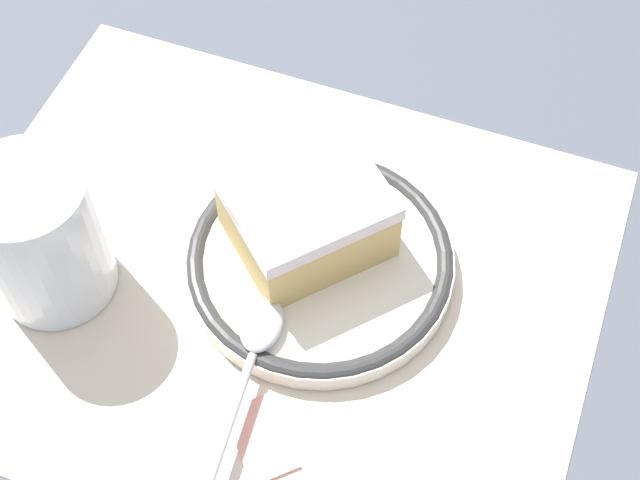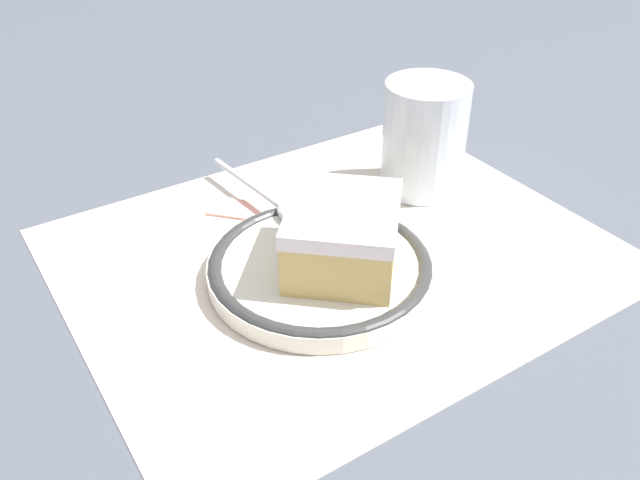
{
  "view_description": "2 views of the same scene",
  "coord_description": "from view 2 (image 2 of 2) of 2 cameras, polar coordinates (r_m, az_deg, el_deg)",
  "views": [
    {
      "loc": [
        -0.14,
        0.28,
        0.53
      ],
      "look_at": [
        -0.03,
        -0.02,
        0.04
      ],
      "focal_mm": 53.52,
      "sensor_mm": 36.0,
      "label": 1
    },
    {
      "loc": [
        -0.25,
        -0.37,
        0.32
      ],
      "look_at": [
        -0.03,
        -0.02,
        0.04
      ],
      "focal_mm": 37.73,
      "sensor_mm": 36.0,
      "label": 2
    }
  ],
  "objects": [
    {
      "name": "ground_plane",
      "position": [
        0.55,
        1.41,
        -1.07
      ],
      "size": [
        2.4,
        2.4,
        0.0
      ],
      "primitive_type": "plane",
      "color": "#4C515B"
    },
    {
      "name": "placemat",
      "position": [
        0.55,
        1.41,
        -1.0
      ],
      "size": [
        0.42,
        0.34,
        0.0
      ],
      "primitive_type": "cube",
      "color": "beige",
      "rests_on": "ground_plane"
    },
    {
      "name": "plate",
      "position": [
        0.51,
        0.0,
        -2.31
      ],
      "size": [
        0.17,
        0.17,
        0.02
      ],
      "color": "silver",
      "rests_on": "placemat"
    },
    {
      "name": "cake_slice",
      "position": [
        0.49,
        1.95,
        0.39
      ],
      "size": [
        0.12,
        0.12,
        0.05
      ],
      "color": "#DBB76B",
      "rests_on": "plate"
    },
    {
      "name": "spoon",
      "position": [
        0.57,
        -3.1,
        2.88
      ],
      "size": [
        0.03,
        0.15,
        0.01
      ],
      "color": "silver",
      "rests_on": "plate"
    },
    {
      "name": "cup",
      "position": [
        0.62,
        8.77,
        8.13
      ],
      "size": [
        0.08,
        0.08,
        0.1
      ],
      "color": "silver",
      "rests_on": "placemat"
    },
    {
      "name": "napkin",
      "position": [
        0.59,
        14.74,
        0.7
      ],
      "size": [
        0.14,
        0.16,
        0.0
      ],
      "primitive_type": "cube",
      "rotation": [
        0.0,
        0.0,
        2.82
      ],
      "color": "white",
      "rests_on": "placemat"
    },
    {
      "name": "sugar_packet",
      "position": [
        0.6,
        -6.97,
        2.83
      ],
      "size": [
        0.06,
        0.06,
        0.01
      ],
      "primitive_type": "cube",
      "rotation": [
        0.0,
        0.0,
        5.47
      ],
      "color": "#E5998C",
      "rests_on": "placemat"
    }
  ]
}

